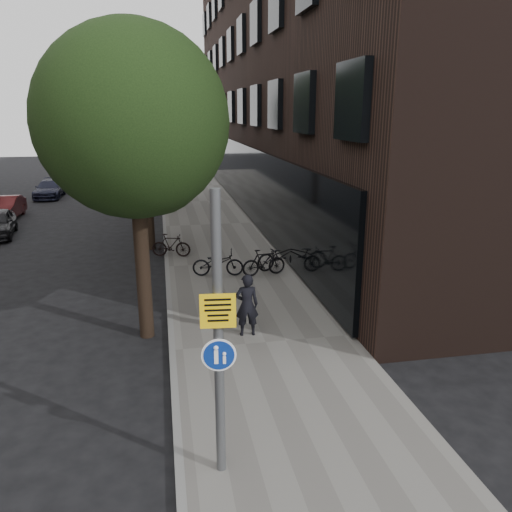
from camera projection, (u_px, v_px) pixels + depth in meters
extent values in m
plane|color=black|center=(290.00, 430.00, 8.98)|extent=(120.00, 120.00, 0.00)
cube|color=slate|center=(229.00, 265.00, 18.43)|extent=(4.50, 60.00, 0.12)
cube|color=slate|center=(167.00, 268.00, 18.03)|extent=(0.15, 60.00, 0.13)
cube|color=black|center=(340.00, 48.00, 28.72)|extent=(12.00, 40.00, 18.00)
cylinder|color=black|center=(143.00, 276.00, 12.30)|extent=(0.36, 0.36, 3.20)
sphere|color=black|center=(133.00, 121.00, 11.27)|extent=(4.40, 4.40, 4.40)
sphere|color=black|center=(154.00, 162.00, 12.37)|extent=(2.64, 2.64, 2.64)
cylinder|color=black|center=(149.00, 211.00, 20.32)|extent=(0.36, 0.36, 3.20)
sphere|color=black|center=(143.00, 117.00, 19.28)|extent=(5.00, 5.00, 5.00)
sphere|color=black|center=(155.00, 142.00, 20.39)|extent=(3.00, 3.00, 3.00)
cylinder|color=black|center=(151.00, 181.00, 28.81)|extent=(0.36, 0.36, 3.20)
sphere|color=black|center=(148.00, 115.00, 27.77)|extent=(5.00, 5.00, 5.00)
sphere|color=black|center=(156.00, 133.00, 28.87)|extent=(3.00, 3.00, 3.00)
cylinder|color=#595B5E|center=(218.00, 340.00, 7.23)|extent=(0.15, 0.15, 4.43)
cube|color=#E4B30C|center=(218.00, 309.00, 7.10)|extent=(0.51, 0.08, 0.51)
cylinder|color=navy|center=(219.00, 352.00, 7.29)|extent=(0.45, 0.06, 0.45)
cylinder|color=white|center=(219.00, 352.00, 7.29)|extent=(0.51, 0.07, 0.51)
imported|color=black|center=(247.00, 305.00, 12.32)|extent=(0.59, 0.40, 1.60)
imported|color=black|center=(282.00, 255.00, 17.61)|extent=(2.00, 1.11, 1.00)
imported|color=black|center=(264.00, 262.00, 16.94)|extent=(1.57, 0.64, 0.92)
imported|color=black|center=(218.00, 263.00, 16.89)|extent=(1.79, 0.85, 0.90)
imported|color=black|center=(171.00, 245.00, 19.11)|extent=(1.56, 0.80, 0.90)
imported|color=#4E1618|center=(6.00, 208.00, 26.37)|extent=(1.26, 3.57, 1.17)
imported|color=#1B1D31|center=(50.00, 189.00, 32.83)|extent=(1.62, 3.96, 1.15)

